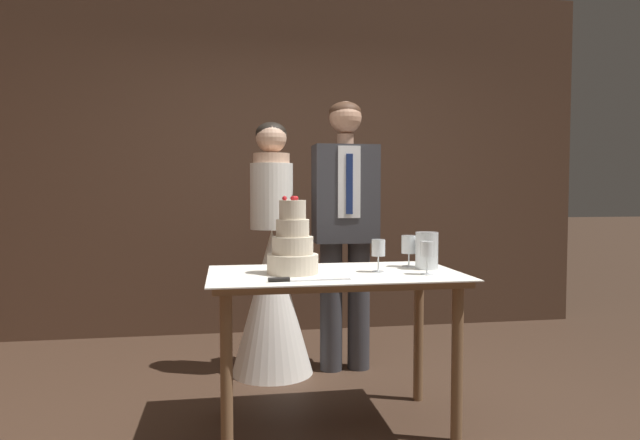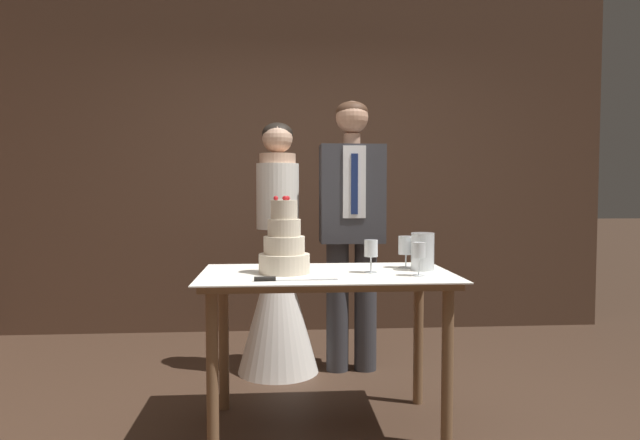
{
  "view_description": "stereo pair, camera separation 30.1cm",
  "coord_description": "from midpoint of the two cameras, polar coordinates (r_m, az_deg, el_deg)",
  "views": [
    {
      "loc": [
        -0.5,
        -2.69,
        1.22
      ],
      "look_at": [
        0.05,
        0.59,
        1.04
      ],
      "focal_mm": 32.0,
      "sensor_mm": 36.0,
      "label": 1
    },
    {
      "loc": [
        -0.2,
        -2.72,
        1.22
      ],
      "look_at": [
        0.05,
        0.59,
        1.04
      ],
      "focal_mm": 32.0,
      "sensor_mm": 36.0,
      "label": 2
    }
  ],
  "objects": [
    {
      "name": "wall_back",
      "position": [
        4.94,
        -0.18,
        5.98
      ],
      "size": [
        5.3,
        0.12,
        2.94
      ],
      "primitive_type": "cube",
      "color": "#513828",
      "rests_on": "ground_plane"
    },
    {
      "name": "hurricane_candle",
      "position": [
        3.05,
        13.03,
        -3.19
      ],
      "size": [
        0.12,
        0.12,
        0.2
      ],
      "color": "silver",
      "rests_on": "cake_table"
    },
    {
      "name": "wine_glass_middle",
      "position": [
        3.12,
        11.34,
        -2.67
      ],
      "size": [
        0.08,
        0.08,
        0.17
      ],
      "color": "silver",
      "rests_on": "cake_table"
    },
    {
      "name": "wine_glass_near",
      "position": [
        2.84,
        12.89,
        -3.1
      ],
      "size": [
        0.07,
        0.07,
        0.16
      ],
      "color": "silver",
      "rests_on": "cake_table"
    },
    {
      "name": "groom",
      "position": [
        3.81,
        5.46,
        0.11
      ],
      "size": [
        0.42,
        0.25,
        1.8
      ],
      "color": "#38383D",
      "rests_on": "ground_plane"
    },
    {
      "name": "cake_table",
      "position": [
        2.92,
        3.64,
        -7.36
      ],
      "size": [
        1.27,
        0.74,
        0.8
      ],
      "color": "brown",
      "rests_on": "ground_plane"
    },
    {
      "name": "cake_knife",
      "position": [
        2.64,
        -0.82,
        -5.96
      ],
      "size": [
        0.39,
        0.04,
        0.02
      ],
      "rotation": [
        0.0,
        0.0,
        0.05
      ],
      "color": "silver",
      "rests_on": "cake_table"
    },
    {
      "name": "wine_glass_far",
      "position": [
        2.91,
        8.09,
        -2.94
      ],
      "size": [
        0.07,
        0.07,
        0.17
      ],
      "color": "silver",
      "rests_on": "cake_table"
    },
    {
      "name": "bride",
      "position": [
        3.8,
        -1.96,
        -6.18
      ],
      "size": [
        0.54,
        0.54,
        1.66
      ],
      "color": "white",
      "rests_on": "ground_plane"
    },
    {
      "name": "ground_plane",
      "position": [
        2.99,
        3.07,
        -21.03
      ],
      "size": [
        40.0,
        40.0,
        0.0
      ],
      "primitive_type": "plane",
      "color": "#422D21"
    },
    {
      "name": "tiered_cake",
      "position": [
        2.87,
        -0.61,
        -2.63
      ],
      "size": [
        0.26,
        0.26,
        0.39
      ],
      "color": "beige",
      "rests_on": "cake_table"
    }
  ]
}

